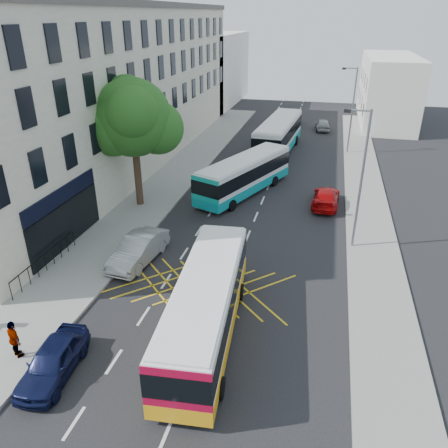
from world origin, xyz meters
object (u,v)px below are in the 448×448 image
Objects in this scene: street_tree at (132,119)px; distant_car_silver at (323,125)px; bus_near at (206,306)px; lamp_far at (352,106)px; pedestrian_far at (14,339)px; lamp_near at (360,174)px; bus_mid at (244,175)px; distant_car_grey at (290,119)px; parked_car_blue at (53,361)px; parked_car_silver at (138,250)px; red_hatchback at (326,197)px; motorbike at (210,383)px; bus_far at (279,135)px.

street_tree reaches higher than distant_car_silver.
bus_near is (8.47, -12.45, -4.80)m from street_tree.
lamp_far reaches higher than distant_car_silver.
bus_near is at bearing -126.78° from pedestrian_far.
lamp_near reaches higher than pedestrian_far.
distant_car_grey is (1.13, 23.89, -0.74)m from bus_mid.
parked_car_silver is (-0.28, 8.70, 0.09)m from parked_car_blue.
lamp_near is at bearing 51.91° from bus_near.
bus_mid is at bearing -6.64° from red_hatchback.
parked_car_blue is 2.32× the size of pedestrian_far.
distant_car_silver is at bearing -24.29° from distant_car_grey.
parked_car_silver is 2.74× the size of pedestrian_far.
street_tree reaches higher than distant_car_grey.
lamp_far is 10.41m from distant_car_silver.
bus_mid is at bearing 78.79° from parked_car_silver.
distant_car_grey is at bearing -28.51° from distant_car_silver.
bus_mid is 20.33m from motorbike.
distant_car_grey is at bearing -75.76° from red_hatchback.
distant_car_silver is at bearing 79.92° from bus_near.
bus_near is 40.52m from distant_car_grey.
parked_car_silver is at bearing -67.00° from street_tree.
bus_far reaches higher than parked_car_silver.
bus_near is at bearing -84.70° from bus_far.
lamp_far is at bearing 71.31° from parked_car_silver.
lamp_near is 0.68× the size of bus_far.
parked_car_blue is 0.87× the size of red_hatchback.
street_tree is at bearing 119.64° from parked_car_silver.
street_tree is 1.91× the size of parked_car_silver.
bus_near is 4.77× the size of motorbike.
motorbike reaches higher than pedestrian_far.
bus_mid is 0.86× the size of bus_far.
motorbike is 19.44m from red_hatchback.
motorbike is at bearing -88.81° from distant_car_grey.
bus_far is 2.21× the size of distant_car_grey.
bus_near reaches higher than bus_mid.
red_hatchback is at bearing 104.92° from lamp_near.
bus_far is 32.33m from pedestrian_far.
bus_far is at bearing 84.84° from parked_car_silver.
street_tree reaches higher than bus_mid.
street_tree is 18.44m from bus_far.
lamp_near is 20.00m from lamp_far.
parked_car_silver is at bearing 86.46° from parked_car_blue.
bus_far is 7.02× the size of pedestrian_far.
street_tree is 15.10m from lamp_near.
bus_far reaches higher than distant_car_grey.
lamp_far is 2.02× the size of distant_car_silver.
motorbike is 8.06m from pedestrian_far.
distant_car_grey is at bearing 74.09° from street_tree.
bus_far is 11.15m from distant_car_silver.
red_hatchback is at bearing 53.34° from parked_car_silver.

